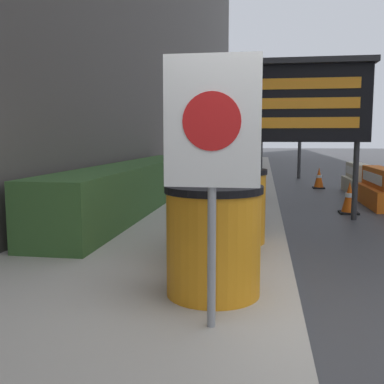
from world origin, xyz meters
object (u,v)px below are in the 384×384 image
warning_sign (212,140)px  traffic_cone_mid (349,198)px  jersey_barrier_cream (358,180)px  traffic_cone_near (319,178)px  jersey_barrier_orange_far (381,190)px  traffic_light_near_curb (301,106)px  barrel_drum_middle (214,219)px  barrel_drum_foreground (213,240)px  message_board (309,102)px  barrel_drum_back (234,206)px

warning_sign → traffic_cone_mid: (2.02, 6.00, -1.15)m
jersey_barrier_cream → traffic_cone_mid: (-0.84, -3.43, -0.04)m
traffic_cone_near → traffic_cone_mid: bearing=-89.3°
jersey_barrier_orange_far → traffic_light_near_curb: bearing=100.7°
jersey_barrier_cream → barrel_drum_middle: bearing=-111.3°
barrel_drum_foreground → traffic_cone_near: (2.02, 9.75, -0.32)m
barrel_drum_foreground → jersey_barrier_orange_far: barrel_drum_foreground is taller
barrel_drum_middle → warning_sign: (0.17, -1.68, 0.85)m
barrel_drum_middle → traffic_light_near_curb: (1.80, 11.86, 1.97)m
barrel_drum_middle → traffic_cone_mid: (2.18, 4.32, -0.30)m
jersey_barrier_orange_far → traffic_cone_mid: (-0.84, -1.07, -0.06)m
traffic_cone_mid → barrel_drum_foreground: bearing=-111.4°
message_board → jersey_barrier_orange_far: message_board is taller
jersey_barrier_cream → traffic_cone_near: 1.35m
barrel_drum_foreground → jersey_barrier_cream: 9.23m
barrel_drum_foreground → warning_sign: warning_sign is taller
barrel_drum_foreground → traffic_light_near_curb: bearing=82.5°
barrel_drum_foreground → jersey_barrier_cream: (2.92, 8.75, -0.27)m
traffic_light_near_curb → jersey_barrier_orange_far: bearing=-79.3°
barrel_drum_middle → jersey_barrier_orange_far: size_ratio=0.45×
barrel_drum_foreground → jersey_barrier_orange_far: (2.92, 6.38, -0.25)m
warning_sign → traffic_cone_near: (1.96, 10.44, -1.17)m
barrel_drum_middle → barrel_drum_back: size_ratio=1.00×
barrel_drum_middle → jersey_barrier_orange_far: barrel_drum_middle is taller
traffic_cone_near → traffic_cone_mid: size_ratio=0.96×
jersey_barrier_orange_far → traffic_cone_near: 3.49m
jersey_barrier_orange_far → traffic_cone_mid: 1.36m
jersey_barrier_cream → jersey_barrier_orange_far: bearing=-90.0°
warning_sign → jersey_barrier_cream: warning_sign is taller
message_board → traffic_light_near_curb: bearing=86.5°
barrel_drum_foreground → message_board: message_board is taller
warning_sign → traffic_light_near_curb: bearing=83.1°
barrel_drum_back → traffic_cone_mid: barrel_drum_back is taller
jersey_barrier_orange_far → jersey_barrier_cream: (0.00, 2.36, -0.02)m
message_board → warning_sign: bearing=-102.0°
traffic_cone_near → traffic_cone_mid: traffic_cone_mid is taller
barrel_drum_back → jersey_barrier_cream: barrel_drum_back is taller
barrel_drum_back → warning_sign: bearing=-89.7°
jersey_barrier_cream → message_board: bearing=-112.8°
barrel_drum_back → traffic_light_near_curb: bearing=81.4°
barrel_drum_middle → traffic_light_near_curb: size_ratio=0.26×
traffic_cone_mid → jersey_barrier_cream: bearing=76.2°
message_board → barrel_drum_middle: bearing=-109.6°
jersey_barrier_orange_far → jersey_barrier_cream: bearing=90.0°
barrel_drum_foreground → barrel_drum_back: 1.98m
traffic_cone_near → message_board: bearing=-99.2°
barrel_drum_middle → traffic_light_near_curb: 12.16m
barrel_drum_back → barrel_drum_middle: bearing=-98.7°
message_board → jersey_barrier_cream: bearing=67.2°
jersey_barrier_cream → traffic_light_near_curb: (-1.23, 4.11, 2.24)m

